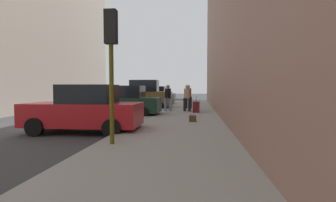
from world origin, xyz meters
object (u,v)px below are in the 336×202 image
object	(u,v)px
fire_hydrant	(157,107)
parked_bronze_suv	(143,96)
pedestrian_in_tan_coat	(187,96)
pedestrian_in_jeans	(168,96)
parked_dark_green_sedan	(124,102)
parked_gray_coupe	(154,96)
traffic_light	(111,47)
parked_red_hatchback	(85,110)
pedestrian_in_red_jacket	(189,95)
duffel_bag	(193,118)
rolling_suitcase	(196,107)

from	to	relation	value
fire_hydrant	parked_bronze_suv	bearing A→B (deg)	111.89
pedestrian_in_tan_coat	pedestrian_in_jeans	xyz separation A→B (m)	(-1.26, 0.17, 0.00)
parked_dark_green_sedan	pedestrian_in_tan_coat	size ratio (longest dim) A/B	2.47
parked_gray_coupe	traffic_light	size ratio (longest dim) A/B	1.18
traffic_light	fire_hydrant	bearing A→B (deg)	90.33
parked_red_hatchback	pedestrian_in_tan_coat	xyz separation A→B (m)	(3.55, 7.56, 0.26)
traffic_light	pedestrian_in_red_jacket	distance (m)	12.53
pedestrian_in_red_jacket	duffel_bag	xyz separation A→B (m)	(0.40, -7.33, -0.81)
pedestrian_in_tan_coat	duffel_bag	bearing A→B (deg)	-85.11
parked_dark_green_sedan	pedestrian_in_red_jacket	size ratio (longest dim) A/B	2.47
parked_red_hatchback	rolling_suitcase	size ratio (longest dim) A/B	4.05
parked_bronze_suv	fire_hydrant	distance (m)	4.87
parked_red_hatchback	pedestrian_in_jeans	distance (m)	8.06
parked_gray_coupe	duffel_bag	world-z (taller)	parked_gray_coupe
parked_gray_coupe	duffel_bag	xyz separation A→B (m)	(3.98, -13.52, -0.56)
parked_dark_green_sedan	pedestrian_in_jeans	xyz separation A→B (m)	(2.28, 2.40, 0.26)
parked_red_hatchback	parked_gray_coupe	world-z (taller)	same
pedestrian_in_jeans	parked_gray_coupe	bearing A→B (deg)	105.38
parked_bronze_suv	rolling_suitcase	world-z (taller)	parked_bronze_suv
parked_bronze_suv	fire_hydrant	xyz separation A→B (m)	(1.80, -4.49, -0.54)
pedestrian_in_red_jacket	parked_gray_coupe	bearing A→B (deg)	120.00
pedestrian_in_red_jacket	parked_red_hatchback	bearing A→B (deg)	-109.95
pedestrian_in_jeans	parked_dark_green_sedan	bearing A→B (deg)	-133.63
parked_dark_green_sedan	pedestrian_in_jeans	distance (m)	3.32
parked_red_hatchback	pedestrian_in_tan_coat	size ratio (longest dim) A/B	2.46
parked_dark_green_sedan	pedestrian_in_red_jacket	xyz separation A→B (m)	(3.57, 4.51, 0.26)
parked_bronze_suv	parked_red_hatchback	bearing A→B (deg)	-90.00
parked_bronze_suv	pedestrian_in_red_jacket	size ratio (longest dim) A/B	2.71
pedestrian_in_jeans	duffel_bag	size ratio (longest dim) A/B	3.89
fire_hydrant	pedestrian_in_jeans	bearing A→B (deg)	73.43
parked_red_hatchback	parked_gray_coupe	xyz separation A→B (m)	(-0.00, 16.03, 0.00)
parked_dark_green_sedan	parked_gray_coupe	distance (m)	10.70
parked_dark_green_sedan	duffel_bag	distance (m)	4.91
parked_red_hatchback	duffel_bag	distance (m)	4.74
fire_hydrant	duffel_bag	size ratio (longest dim) A/B	1.60
parked_dark_green_sedan	pedestrian_in_jeans	bearing A→B (deg)	46.37
parked_bronze_suv	duffel_bag	world-z (taller)	parked_bronze_suv
parked_red_hatchback	pedestrian_in_red_jacket	xyz separation A→B (m)	(3.57, 9.84, 0.26)
fire_hydrant	pedestrian_in_jeans	xyz separation A→B (m)	(0.48, 1.61, 0.61)
parked_dark_green_sedan	pedestrian_in_tan_coat	xyz separation A→B (m)	(3.55, 2.23, 0.26)
parked_gray_coupe	duffel_bag	distance (m)	14.10
parked_gray_coupe	fire_hydrant	world-z (taller)	parked_gray_coupe
parked_red_hatchback	fire_hydrant	distance (m)	6.38
duffel_bag	parked_red_hatchback	bearing A→B (deg)	-147.76
parked_red_hatchback	pedestrian_in_jeans	bearing A→B (deg)	73.54
parked_red_hatchback	pedestrian_in_tan_coat	bearing A→B (deg)	64.87
parked_gray_coupe	pedestrian_in_tan_coat	size ratio (longest dim) A/B	2.48
parked_dark_green_sedan	parked_red_hatchback	bearing A→B (deg)	-90.00
parked_dark_green_sedan	fire_hydrant	world-z (taller)	parked_dark_green_sedan
pedestrian_in_jeans	pedestrian_in_red_jacket	world-z (taller)	same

